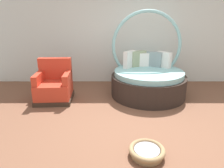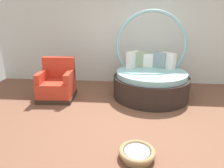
{
  "view_description": "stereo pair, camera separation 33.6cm",
  "coord_description": "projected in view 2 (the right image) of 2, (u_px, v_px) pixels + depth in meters",
  "views": [
    {
      "loc": [
        -0.49,
        -3.19,
        1.86
      ],
      "look_at": [
        -0.48,
        0.65,
        0.55
      ],
      "focal_mm": 31.81,
      "sensor_mm": 36.0,
      "label": 1
    },
    {
      "loc": [
        -0.16,
        -3.17,
        1.86
      ],
      "look_at": [
        -0.48,
        0.65,
        0.55
      ],
      "focal_mm": 31.81,
      "sensor_mm": 36.0,
      "label": 2
    }
  ],
  "objects": [
    {
      "name": "back_wall",
      "position": [
        135.0,
        34.0,
        5.55
      ],
      "size": [
        8.0,
        0.12,
        2.77
      ],
      "primitive_type": "cube",
      "color": "silver",
      "rests_on": "ground_plane"
    },
    {
      "name": "pet_basket",
      "position": [
        137.0,
        153.0,
        2.73
      ],
      "size": [
        0.51,
        0.51,
        0.13
      ],
      "color": "#9E7F56",
      "rests_on": "ground_plane"
    },
    {
      "name": "red_armchair",
      "position": [
        57.0,
        84.0,
        4.71
      ],
      "size": [
        0.84,
        0.84,
        0.94
      ],
      "color": "#38281E",
      "rests_on": "ground_plane"
    },
    {
      "name": "round_daybed",
      "position": [
        151.0,
        79.0,
        4.82
      ],
      "size": [
        1.79,
        1.79,
        2.03
      ],
      "color": "#2D231E",
      "rests_on": "ground_plane"
    },
    {
      "name": "ground_plane",
      "position": [
        136.0,
        126.0,
        3.58
      ],
      "size": [
        8.0,
        8.0,
        0.02
      ],
      "primitive_type": "cube",
      "color": "brown"
    }
  ]
}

